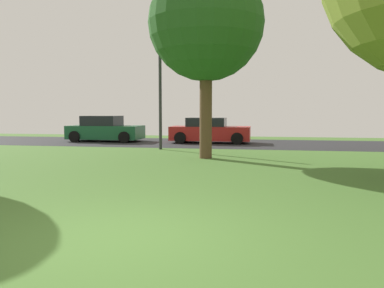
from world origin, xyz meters
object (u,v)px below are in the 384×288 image
object	(u,v)px
parked_car_green	(105,130)
parked_car_red	(210,131)
oak_tree_center	(206,24)
street_lamp_post	(160,100)

from	to	relation	value
parked_car_green	parked_car_red	distance (m)	6.17
oak_tree_center	street_lamp_post	distance (m)	4.71
parked_car_red	oak_tree_center	bearing A→B (deg)	-83.50
street_lamp_post	parked_car_green	bearing A→B (deg)	138.00
parked_car_green	parked_car_red	xyz separation A→B (m)	(6.17, 0.03, -0.03)
parked_car_green	street_lamp_post	distance (m)	6.16
oak_tree_center	parked_car_red	world-z (taller)	oak_tree_center
oak_tree_center	parked_car_green	distance (m)	10.69
parked_car_green	parked_car_red	size ratio (longest dim) A/B	0.96
parked_car_red	street_lamp_post	xyz separation A→B (m)	(-1.74, -4.02, 1.60)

